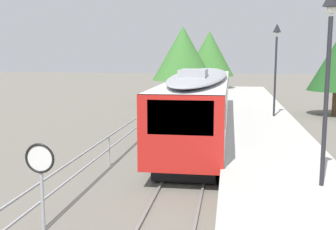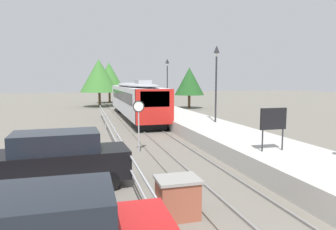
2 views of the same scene
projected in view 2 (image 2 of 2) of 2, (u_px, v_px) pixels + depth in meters
The scene contains 14 objects.
ground_plane at pixel (109, 128), 24.62m from camera, with size 160.00×160.00×0.00m, color #6B665B.
track_rails at pixel (145, 126), 25.41m from camera, with size 3.20×60.00×0.14m.
commuter_train at pixel (135, 98), 30.05m from camera, with size 2.82×18.52×3.74m.
station_platform at pixel (181, 120), 26.22m from camera, with size 3.90×60.00×0.90m, color #B7B5AD.
platform_lamp_mid_platform at pixel (216, 69), 20.93m from camera, with size 0.34×0.34×5.35m.
platform_lamp_far_end at pixel (167, 74), 33.41m from camera, with size 0.34×0.34×5.35m.
platform_notice_board at pixel (273, 120), 12.42m from camera, with size 1.20×0.08×1.80m.
speed_limit_sign at pixel (139, 114), 15.58m from camera, with size 0.61×0.10×2.81m.
brick_utility_cabinet at pixel (178, 197), 8.39m from camera, with size 1.21×0.99×1.13m.
carpark_fence at pixel (117, 140), 14.86m from camera, with size 0.06×36.06×1.25m.
parked_suv_black at pixel (61, 159), 10.63m from camera, with size 4.69×2.12×2.04m.
tree_behind_carpark at pixel (99, 76), 43.79m from camera, with size 5.54×5.54×7.00m.
tree_behind_station_far at pixel (189, 81), 41.50m from camera, with size 4.11×4.11×5.67m.
tree_distant_left at pixel (109, 76), 51.32m from camera, with size 5.22×5.22×6.95m.
Camera 2 is at (-4.75, -2.77, 3.81)m, focal length 32.07 mm.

